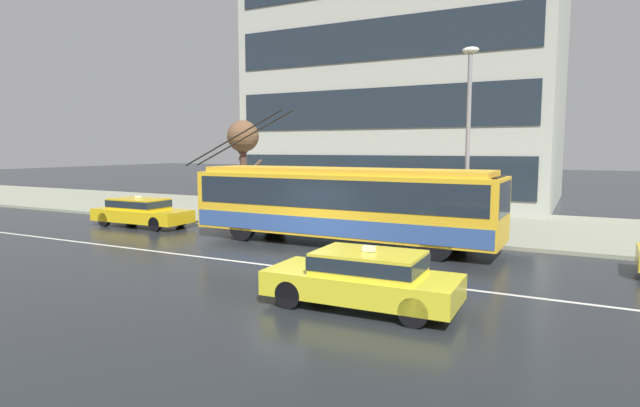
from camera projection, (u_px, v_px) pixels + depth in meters
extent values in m
plane|color=#202429|center=(294.00, 258.00, 16.49)|extent=(160.00, 160.00, 0.00)
cube|color=gray|center=(392.00, 220.00, 24.93)|extent=(80.00, 10.00, 0.14)
cube|color=silver|center=(274.00, 266.00, 15.43)|extent=(72.00, 0.14, 0.01)
cube|color=yellow|center=(341.00, 203.00, 18.80)|extent=(11.47, 2.72, 2.19)
cube|color=yellow|center=(341.00, 171.00, 18.68)|extent=(10.78, 2.45, 0.20)
cube|color=#1E2833|center=(341.00, 192.00, 18.76)|extent=(11.01, 2.74, 1.01)
cube|color=#355798|center=(341.00, 222.00, 18.88)|extent=(11.36, 2.74, 0.61)
cube|color=#1E2833|center=(504.00, 199.00, 16.10)|extent=(0.16, 2.22, 1.09)
cube|color=black|center=(499.00, 181.00, 16.11)|extent=(0.19, 1.92, 0.28)
cylinder|color=black|center=(242.00, 139.00, 21.06)|extent=(4.87, 0.14, 2.22)
cylinder|color=black|center=(231.00, 139.00, 20.45)|extent=(4.87, 0.14, 2.22)
cylinder|color=black|center=(454.00, 234.00, 18.07)|extent=(1.04, 0.32, 1.04)
cylinder|color=black|center=(437.00, 244.00, 16.11)|extent=(1.04, 0.32, 1.04)
cylinder|color=black|center=(274.00, 220.00, 21.60)|extent=(1.04, 0.32, 1.04)
cylinder|color=black|center=(242.00, 227.00, 19.65)|extent=(1.04, 0.32, 1.04)
cube|color=yellow|center=(142.00, 215.00, 23.22)|extent=(4.69, 1.80, 0.55)
cube|color=yellow|center=(139.00, 204.00, 23.25)|extent=(2.54, 1.53, 0.48)
cube|color=#1E2833|center=(139.00, 203.00, 23.24)|extent=(2.58, 1.55, 0.31)
cube|color=silver|center=(138.00, 197.00, 23.21)|extent=(0.28, 0.16, 0.12)
cylinder|color=black|center=(180.00, 220.00, 23.24)|extent=(0.62, 0.20, 0.62)
cylinder|color=black|center=(155.00, 224.00, 21.86)|extent=(0.62, 0.20, 0.62)
cylinder|color=black|center=(131.00, 216.00, 24.62)|extent=(0.62, 0.20, 0.62)
cylinder|color=black|center=(104.00, 220.00, 23.23)|extent=(0.62, 0.20, 0.62)
cube|color=yellow|center=(362.00, 284.00, 11.40)|extent=(4.31, 1.87, 0.55)
cube|color=yellow|center=(369.00, 263.00, 11.27)|extent=(2.34, 1.58, 0.48)
cube|color=#1E2833|center=(369.00, 261.00, 11.27)|extent=(2.39, 1.59, 0.31)
cube|color=silver|center=(369.00, 249.00, 11.24)|extent=(0.28, 0.17, 0.12)
cylinder|color=black|center=(289.00, 294.00, 11.33)|extent=(0.62, 0.21, 0.62)
cylinder|color=black|center=(320.00, 278.00, 12.74)|extent=(0.62, 0.21, 0.62)
cylinder|color=black|center=(414.00, 312.00, 10.11)|extent=(0.62, 0.21, 0.62)
cylinder|color=black|center=(433.00, 292.00, 11.51)|extent=(0.62, 0.21, 0.62)
cylinder|color=#584D50|center=(448.00, 222.00, 20.65)|extent=(0.14, 0.14, 0.87)
cylinder|color=#584D50|center=(451.00, 222.00, 20.71)|extent=(0.14, 0.14, 0.87)
cylinder|color=gray|center=(450.00, 203.00, 20.60)|extent=(0.51, 0.51, 0.61)
sphere|color=tan|center=(450.00, 193.00, 20.55)|extent=(0.23, 0.23, 0.23)
cone|color=black|center=(453.00, 185.00, 20.57)|extent=(1.11, 1.11, 0.27)
cylinder|color=#333333|center=(452.00, 198.00, 20.62)|extent=(0.02, 0.02, 0.78)
cylinder|color=black|center=(474.00, 223.00, 20.65)|extent=(0.14, 0.14, 0.79)
cylinder|color=black|center=(472.00, 222.00, 20.80)|extent=(0.14, 0.14, 0.79)
cylinder|color=#473C30|center=(474.00, 205.00, 20.65)|extent=(0.51, 0.51, 0.63)
sphere|color=tan|center=(474.00, 195.00, 20.61)|extent=(0.20, 0.20, 0.20)
cone|color=#1C2726|center=(476.00, 188.00, 20.47)|extent=(1.03, 1.03, 0.26)
cylinder|color=#333333|center=(476.00, 201.00, 20.52)|extent=(0.02, 0.02, 0.76)
cylinder|color=gray|center=(468.00, 148.00, 18.72)|extent=(0.16, 0.16, 6.76)
ellipsoid|color=silver|center=(471.00, 50.00, 18.35)|extent=(0.60, 0.32, 0.24)
cylinder|color=brown|center=(244.00, 182.00, 25.90)|extent=(0.33, 0.33, 3.39)
cylinder|color=#4F3928|center=(241.00, 174.00, 25.45)|extent=(0.41, 0.91, 0.61)
cylinder|color=brown|center=(238.00, 150.00, 25.47)|extent=(0.31, 0.78, 0.81)
cylinder|color=brown|center=(247.00, 149.00, 26.09)|extent=(0.25, 0.91, 0.83)
cylinder|color=brown|center=(242.00, 164.00, 26.18)|extent=(0.76, 0.72, 0.71)
cylinder|color=brown|center=(252.00, 168.00, 26.30)|extent=(0.41, 1.31, 0.91)
sphere|color=brown|center=(243.00, 136.00, 25.65)|extent=(1.59, 1.59, 1.59)
cube|color=#AFB2A7|center=(417.00, 64.00, 34.94)|extent=(18.12, 15.95, 18.47)
cube|color=#1E2833|center=(373.00, 175.00, 28.63)|extent=(17.04, 0.06, 2.22)
cube|color=#1E2833|center=(374.00, 108.00, 28.24)|extent=(17.04, 0.06, 2.22)
cube|color=#1E2833|center=(375.00, 39.00, 27.84)|extent=(17.04, 0.06, 2.22)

